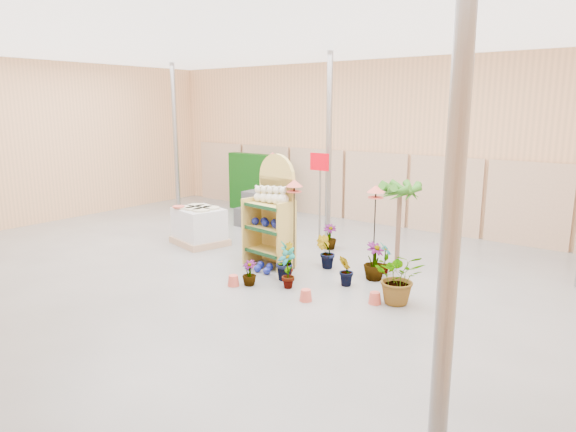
# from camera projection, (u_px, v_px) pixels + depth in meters

# --- Properties ---
(room) EXTENTS (15.20, 12.10, 4.70)m
(room) POSITION_uv_depth(u_px,v_px,m) (258.00, 160.00, 10.21)
(room) COLOR slate
(room) RESTS_ON ground
(display_shelf) EXTENTS (1.03, 0.73, 2.31)m
(display_shelf) POSITION_uv_depth(u_px,v_px,m) (274.00, 215.00, 10.61)
(display_shelf) COLOR tan
(display_shelf) RESTS_ON ground
(teddy_bears) EXTENTS (0.86, 0.24, 0.38)m
(teddy_bears) POSITION_uv_depth(u_px,v_px,m) (272.00, 196.00, 10.42)
(teddy_bears) COLOR silver
(teddy_bears) RESTS_ON display_shelf
(gazing_balls_shelf) EXTENTS (0.85, 0.29, 0.16)m
(gazing_balls_shelf) POSITION_uv_depth(u_px,v_px,m) (270.00, 223.00, 10.54)
(gazing_balls_shelf) COLOR navy
(gazing_balls_shelf) RESTS_ON display_shelf
(gazing_balls_floor) EXTENTS (0.63, 0.39, 0.15)m
(gazing_balls_floor) POSITION_uv_depth(u_px,v_px,m) (261.00, 267.00, 10.32)
(gazing_balls_floor) COLOR navy
(gazing_balls_floor) RESTS_ON ground
(pallet_stack) EXTENTS (1.44, 1.29, 0.91)m
(pallet_stack) POSITION_uv_depth(u_px,v_px,m) (199.00, 226.00, 12.29)
(pallet_stack) COLOR tan
(pallet_stack) RESTS_ON ground
(charcoal_planters) EXTENTS (0.80, 0.50, 1.00)m
(charcoal_planters) POSITION_uv_depth(u_px,v_px,m) (252.00, 212.00, 14.05)
(charcoal_planters) COLOR #2D2D2E
(charcoal_planters) RESTS_ON ground
(trellis_stock) EXTENTS (2.00, 0.30, 1.80)m
(trellis_stock) POSITION_uv_depth(u_px,v_px,m) (255.00, 183.00, 16.08)
(trellis_stock) COLOR #0A3A0A
(trellis_stock) RESTS_ON ground
(offer_sign) EXTENTS (0.50, 0.08, 2.20)m
(offer_sign) POSITION_uv_depth(u_px,v_px,m) (320.00, 180.00, 11.90)
(offer_sign) COLOR gray
(offer_sign) RESTS_ON ground
(bird_table_front) EXTENTS (0.34, 0.34, 1.85)m
(bird_table_front) POSITION_uv_depth(u_px,v_px,m) (294.00, 186.00, 10.10)
(bird_table_front) COLOR black
(bird_table_front) RESTS_ON ground
(bird_table_right) EXTENTS (0.34, 0.34, 1.79)m
(bird_table_right) POSITION_uv_depth(u_px,v_px,m) (376.00, 192.00, 9.73)
(bird_table_right) COLOR black
(bird_table_right) RESTS_ON ground
(bird_table_back) EXTENTS (0.34, 0.34, 1.96)m
(bird_table_back) POSITION_uv_depth(u_px,v_px,m) (273.00, 157.00, 14.76)
(bird_table_back) COLOR black
(bird_table_back) RESTS_ON ground
(palm) EXTENTS (0.70, 0.70, 1.85)m
(palm) POSITION_uv_depth(u_px,v_px,m) (400.00, 190.00, 10.45)
(palm) COLOR brown
(palm) RESTS_ON ground
(potted_plant_0) EXTENTS (0.37, 0.45, 0.74)m
(potted_plant_0) POSITION_uv_depth(u_px,v_px,m) (287.00, 260.00, 9.80)
(potted_plant_0) COLOR #2B6A19
(potted_plant_0) RESTS_ON ground
(potted_plant_1) EXTENTS (0.47, 0.50, 0.72)m
(potted_plant_1) POSITION_uv_depth(u_px,v_px,m) (285.00, 261.00, 9.78)
(potted_plant_1) COLOR #2B6A19
(potted_plant_1) RESTS_ON ground
(potted_plant_3) EXTENTS (0.46, 0.46, 0.73)m
(potted_plant_3) POSITION_uv_depth(u_px,v_px,m) (374.00, 261.00, 9.77)
(potted_plant_3) COLOR #2B6A19
(potted_plant_3) RESTS_ON ground
(potted_plant_4) EXTENTS (0.30, 0.38, 0.63)m
(potted_plant_4) POSITION_uv_depth(u_px,v_px,m) (385.00, 258.00, 10.13)
(potted_plant_4) COLOR #2B6A19
(potted_plant_4) RESTS_ON ground
(potted_plant_5) EXTENTS (0.48, 0.45, 0.68)m
(potted_plant_5) POSITION_uv_depth(u_px,v_px,m) (326.00, 252.00, 10.47)
(potted_plant_5) COLOR #2B6A19
(potted_plant_5) RESTS_ON ground
(potted_plant_7) EXTENTS (0.31, 0.31, 0.47)m
(potted_plant_7) POSITION_uv_depth(u_px,v_px,m) (249.00, 273.00, 9.48)
(potted_plant_7) COLOR #2B6A19
(potted_plant_7) RESTS_ON ground
(potted_plant_8) EXTENTS (0.46, 0.38, 0.75)m
(potted_plant_8) POSITION_uv_depth(u_px,v_px,m) (287.00, 268.00, 9.32)
(potted_plant_8) COLOR #2B6A19
(potted_plant_8) RESTS_ON ground
(potted_plant_9) EXTENTS (0.40, 0.42, 0.60)m
(potted_plant_9) POSITION_uv_depth(u_px,v_px,m) (346.00, 271.00, 9.42)
(potted_plant_9) COLOR #2B6A19
(potted_plant_9) RESTS_ON ground
(potted_plant_10) EXTENTS (1.05, 1.00, 0.91)m
(potted_plant_10) POSITION_uv_depth(u_px,v_px,m) (399.00, 277.00, 8.57)
(potted_plant_10) COLOR #2B6A19
(potted_plant_10) RESTS_ON ground
(potted_plant_11) EXTENTS (0.46, 0.46, 0.58)m
(potted_plant_11) POSITION_uv_depth(u_px,v_px,m) (329.00, 237.00, 11.88)
(potted_plant_11) COLOR #2B6A19
(potted_plant_11) RESTS_ON ground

